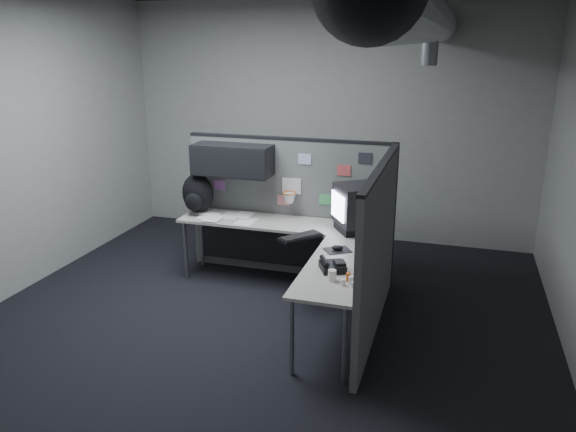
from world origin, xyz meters
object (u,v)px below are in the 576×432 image
(keyboard, at_px, (301,237))
(phone, at_px, (332,266))
(monitor, at_px, (358,208))
(backpack, at_px, (197,194))
(desk, at_px, (294,242))

(keyboard, bearing_deg, phone, -62.14)
(phone, bearing_deg, monitor, 72.11)
(monitor, xyz_separation_m, backpack, (-1.91, 0.10, -0.03))
(phone, bearing_deg, backpack, 130.54)
(monitor, distance_m, keyboard, 0.70)
(monitor, bearing_deg, phone, -79.08)
(desk, relative_size, monitor, 3.81)
(monitor, height_order, backpack, monitor)
(desk, relative_size, phone, 7.84)
(keyboard, xyz_separation_m, phone, (0.49, -0.70, 0.02))
(phone, xyz_separation_m, backpack, (-1.88, 1.22, 0.19))
(desk, relative_size, backpack, 4.95)
(desk, xyz_separation_m, keyboard, (0.12, -0.19, 0.14))
(monitor, bearing_deg, backpack, -170.71)
(keyboard, bearing_deg, monitor, 32.24)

